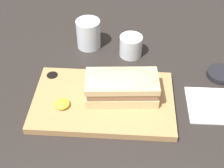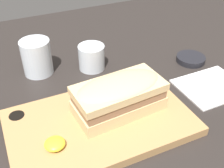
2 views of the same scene
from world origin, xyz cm
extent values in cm
cube|color=#282321|center=(0.00, 0.00, 1.00)|extent=(176.91, 126.94, 2.00)
cube|color=tan|center=(-2.43, -1.01, 2.96)|extent=(36.95, 22.85, 1.93)
cylinder|color=black|center=(-17.70, 7.22, 3.49)|extent=(3.20, 3.20, 0.96)
cube|color=#DBBC84|center=(2.28, -0.24, 5.34)|extent=(19.07, 10.53, 2.82)
cube|color=#936B4C|center=(2.28, -0.24, 7.72)|extent=(18.31, 10.11, 1.94)
cube|color=#DBBC84|center=(2.28, -0.24, 9.53)|extent=(19.07, 10.53, 1.69)
ellipsoid|color=#DBBC84|center=(2.28, -0.24, 10.24)|extent=(18.69, 10.32, 2.54)
ellipsoid|color=yellow|center=(-12.70, -4.34, 4.70)|extent=(3.85, 3.85, 1.54)
cylinder|color=silver|center=(-9.27, 24.45, 6.60)|extent=(7.61, 7.61, 9.20)
cylinder|color=silver|center=(-9.27, 24.45, 4.27)|extent=(6.70, 6.70, 4.14)
cylinder|color=silver|center=(4.29, 20.62, 5.30)|extent=(6.99, 6.99, 6.60)
cylinder|color=#470A14|center=(4.29, 20.62, 4.72)|extent=(6.30, 6.30, 5.04)
cube|color=white|center=(27.75, -0.32, 2.20)|extent=(16.02, 13.10, 0.40)
cylinder|color=black|center=(30.73, 12.13, 2.78)|extent=(7.98, 7.98, 1.56)
camera|label=1|loc=(3.46, -57.45, 63.05)|focal=50.00mm
camera|label=2|loc=(-17.87, -40.26, 43.25)|focal=45.00mm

